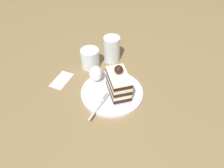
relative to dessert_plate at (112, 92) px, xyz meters
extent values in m
plane|color=olive|center=(-0.02, -0.03, -0.01)|extent=(2.40, 2.40, 0.00)
cylinder|color=white|center=(0.00, 0.00, 0.00)|extent=(0.22, 0.22, 0.01)
torus|color=white|center=(0.00, 0.00, 0.01)|extent=(0.21, 0.21, 0.01)
cube|color=#331711|center=(-0.02, -0.01, 0.02)|extent=(0.12, 0.11, 0.01)
cube|color=white|center=(-0.02, -0.01, 0.03)|extent=(0.12, 0.11, 0.01)
cube|color=black|center=(-0.02, -0.01, 0.04)|extent=(0.12, 0.11, 0.01)
cube|color=white|center=(-0.02, -0.01, 0.06)|extent=(0.12, 0.11, 0.01)
cube|color=black|center=(-0.02, -0.01, 0.07)|extent=(0.12, 0.11, 0.01)
cube|color=white|center=(-0.02, -0.01, 0.08)|extent=(0.12, 0.12, 0.00)
sphere|color=black|center=(-0.01, -0.02, 0.10)|extent=(0.03, 0.03, 0.03)
ellipsoid|color=white|center=(0.08, -0.01, 0.04)|extent=(0.05, 0.05, 0.06)
cube|color=silver|center=(-0.01, 0.11, 0.01)|extent=(0.02, 0.08, 0.00)
cube|color=silver|center=(-0.01, 0.06, 0.01)|extent=(0.01, 0.02, 0.00)
cube|color=silver|center=(-0.01, 0.04, 0.01)|extent=(0.01, 0.03, 0.00)
cube|color=silver|center=(0.00, 0.04, 0.01)|extent=(0.01, 0.03, 0.00)
cube|color=silver|center=(0.00, 0.04, 0.01)|extent=(0.01, 0.03, 0.00)
cube|color=silver|center=(0.00, 0.04, 0.01)|extent=(0.01, 0.03, 0.00)
cylinder|color=silver|center=(0.12, -0.16, 0.04)|extent=(0.06, 0.06, 0.10)
cylinder|color=#B7232D|center=(0.12, -0.16, 0.03)|extent=(0.06, 0.06, 0.08)
cylinder|color=silver|center=(0.16, -0.07, 0.03)|extent=(0.07, 0.07, 0.08)
cylinder|color=beige|center=(0.16, -0.07, 0.01)|extent=(0.06, 0.06, 0.03)
cube|color=white|center=(0.19, 0.06, -0.01)|extent=(0.07, 0.10, 0.00)
camera|label=1|loc=(-0.31, 0.42, 0.54)|focal=34.73mm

